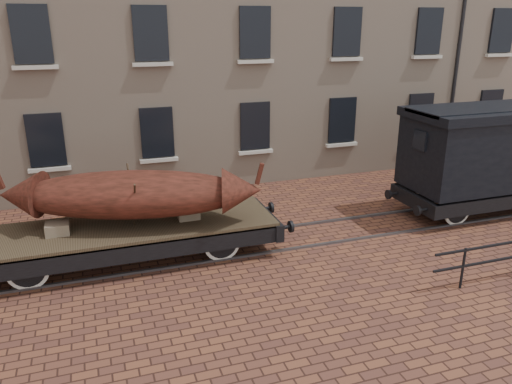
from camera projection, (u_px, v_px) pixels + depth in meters
name	position (u px, v px, depth m)	size (l,w,h in m)	color
ground	(278.00, 240.00, 13.89)	(90.00, 90.00, 0.00)	#502D23
rail_track	(278.00, 239.00, 13.88)	(30.00, 1.52, 0.06)	#59595E
flatcar_wagon	(126.00, 233.00, 12.41)	(8.32, 2.26, 1.26)	#4B3B2B
iron_boat	(132.00, 194.00, 12.15)	(6.37, 3.16, 1.55)	maroon
goods_van	(496.00, 147.00, 15.38)	(6.48, 2.36, 3.35)	black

